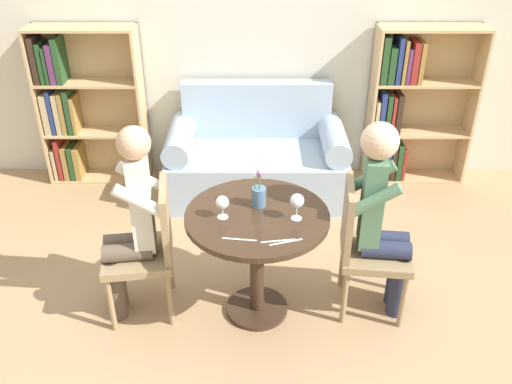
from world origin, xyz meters
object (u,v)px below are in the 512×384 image
Objects in this scene: wine_glass_right at (296,201)px; person_right at (381,216)px; bookshelf_left at (78,108)px; couch at (256,159)px; flower_vase at (258,193)px; wine_glass_left at (221,203)px; chair_left at (148,245)px; person_left at (130,223)px; bookshelf_right at (405,107)px; chair_right at (363,243)px.

person_right is at bearing 10.15° from wine_glass_right.
bookshelf_left is at bearing 133.82° from wine_glass_right.
person_right reaches higher than couch.
wine_glass_left is at bearing -148.37° from flower_vase.
chair_left is (-0.67, -1.51, 0.18)m from couch.
bookshelf_left is 1.08× the size of person_left.
person_left is (-0.75, -1.53, 0.36)m from couch.
bookshelf_right is at bearing 50.69° from wine_glass_left.
person_right is at bearing -63.58° from couch.
wine_glass_right reaches higher than chair_left.
wine_glass_left is at bearing 102.30° from chair_right.
wine_glass_left is at bearing 76.77° from person_left.
bookshelf_left is at bearing 179.96° from bookshelf_right.
person_right is 5.13× the size of flower_vase.
chair_right is 0.69× the size of person_right.
bookshelf_left is 2.01m from chair_left.
bookshelf_right is 2.40m from wine_glass_left.
couch is at bearing 32.46° from person_right.
bookshelf_left is 9.93× the size of wine_glass_left.
couch is at bearing 30.09° from chair_right.
person_right reaches higher than chair_left.
chair_right is 5.54× the size of wine_glass_right.
couch is 5.99× the size of flower_vase.
bookshelf_left is (-1.57, 0.27, 0.37)m from couch.
bookshelf_left is 1.55× the size of chair_left.
bookshelf_left is 8.59× the size of wine_glass_right.
bookshelf_right is 1.86m from person_right.
wine_glass_right is 0.26m from flower_vase.
person_left is 1.00m from wine_glass_right.
flower_vase is at bearing 86.97° from chair_left.
couch is 1.18× the size of person_left.
chair_left is 1.43m from person_right.
chair_left is (0.90, -1.78, -0.19)m from bookshelf_left.
person_right is at bearing 83.31° from person_left.
flower_vase is at bearing -127.19° from bookshelf_right.
person_left reaches higher than couch.
couch is 1.17× the size of person_right.
bookshelf_right is at bearing 124.21° from chair_left.
couch is at bearing 90.38° from flower_vase.
wine_glass_right is at bearing -1.84° from wine_glass_left.
person_left is 0.99× the size of person_right.
bookshelf_left is 2.92m from person_right.
chair_right is 0.70× the size of person_left.
person_right is 8.02× the size of wine_glass_right.
flower_vase is at bearing -89.62° from couch.
bookshelf_left is at bearing 57.79° from chair_right.
bookshelf_left is 1.07× the size of person_right.
wine_glass_left is at bearing 100.85° from person_right.
wine_glass_left is 0.55× the size of flower_vase.
bookshelf_left reaches higher than flower_vase.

